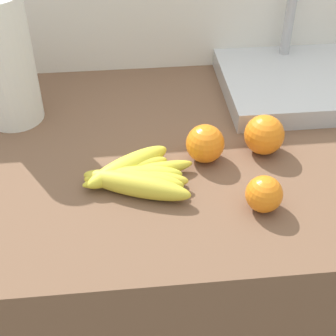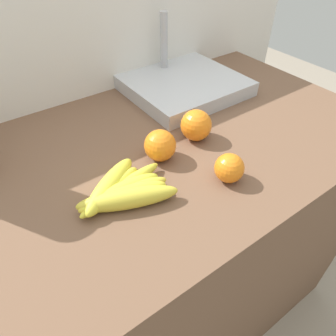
{
  "view_description": "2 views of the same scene",
  "coord_description": "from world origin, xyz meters",
  "px_view_note": "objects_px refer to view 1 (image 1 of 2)",
  "views": [
    {
      "loc": [
        -0.0,
        -0.82,
        1.51
      ],
      "look_at": [
        0.07,
        -0.11,
        0.92
      ],
      "focal_mm": 53.81,
      "sensor_mm": 36.0,
      "label": 1
    },
    {
      "loc": [
        -0.17,
        -0.53,
        1.36
      ],
      "look_at": [
        0.13,
        -0.11,
        0.91
      ],
      "focal_mm": 33.13,
      "sensor_mm": 36.0,
      "label": 2
    }
  ],
  "objects_px": {
    "orange_back_left": "(208,143)",
    "paper_towel_roll": "(6,61)",
    "banana_bunch": "(137,177)",
    "orange_back_right": "(267,135)",
    "orange_far_right": "(267,194)",
    "sink_basin": "(297,82)"
  },
  "relations": [
    {
      "from": "orange_back_left",
      "to": "paper_towel_roll",
      "type": "relative_size",
      "value": 0.25
    },
    {
      "from": "banana_bunch",
      "to": "paper_towel_roll",
      "type": "relative_size",
      "value": 0.71
    },
    {
      "from": "orange_back_right",
      "to": "paper_towel_roll",
      "type": "relative_size",
      "value": 0.26
    },
    {
      "from": "orange_back_left",
      "to": "orange_far_right",
      "type": "height_order",
      "value": "orange_back_left"
    },
    {
      "from": "orange_back_left",
      "to": "orange_far_right",
      "type": "bearing_deg",
      "value": -61.76
    },
    {
      "from": "paper_towel_roll",
      "to": "sink_basin",
      "type": "bearing_deg",
      "value": 4.41
    },
    {
      "from": "banana_bunch",
      "to": "orange_back_right",
      "type": "distance_m",
      "value": 0.28
    },
    {
      "from": "orange_far_right",
      "to": "banana_bunch",
      "type": "bearing_deg",
      "value": 159.3
    },
    {
      "from": "paper_towel_roll",
      "to": "orange_far_right",
      "type": "bearing_deg",
      "value": -35.63
    },
    {
      "from": "orange_far_right",
      "to": "sink_basin",
      "type": "bearing_deg",
      "value": 65.69
    },
    {
      "from": "banana_bunch",
      "to": "sink_basin",
      "type": "relative_size",
      "value": 0.64
    },
    {
      "from": "orange_back_right",
      "to": "sink_basin",
      "type": "distance_m",
      "value": 0.26
    },
    {
      "from": "banana_bunch",
      "to": "sink_basin",
      "type": "distance_m",
      "value": 0.5
    },
    {
      "from": "orange_back_left",
      "to": "paper_towel_roll",
      "type": "height_order",
      "value": "paper_towel_roll"
    },
    {
      "from": "orange_back_left",
      "to": "sink_basin",
      "type": "bearing_deg",
      "value": 43.1
    },
    {
      "from": "orange_far_right",
      "to": "sink_basin",
      "type": "distance_m",
      "value": 0.43
    },
    {
      "from": "orange_back_left",
      "to": "orange_far_right",
      "type": "distance_m",
      "value": 0.17
    },
    {
      "from": "orange_far_right",
      "to": "sink_basin",
      "type": "xyz_separation_m",
      "value": [
        0.18,
        0.39,
        -0.01
      ]
    },
    {
      "from": "orange_back_right",
      "to": "sink_basin",
      "type": "relative_size",
      "value": 0.23
    },
    {
      "from": "orange_back_left",
      "to": "orange_back_right",
      "type": "bearing_deg",
      "value": 6.8
    },
    {
      "from": "orange_back_right",
      "to": "orange_far_right",
      "type": "xyz_separation_m",
      "value": [
        -0.04,
        -0.16,
        -0.01
      ]
    },
    {
      "from": "orange_far_right",
      "to": "paper_towel_roll",
      "type": "bearing_deg",
      "value": 144.37
    }
  ]
}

